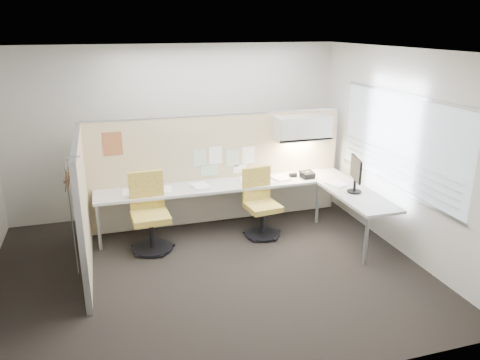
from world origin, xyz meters
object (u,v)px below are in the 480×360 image
object	(u,v)px
desk	(250,193)
monitor	(356,173)
chair_right	(260,205)
chair_left	(150,215)
phone	(307,175)

from	to	relation	value
desk	monitor	xyz separation A→B (m)	(1.37, -0.77, 0.43)
desk	chair_right	world-z (taller)	chair_right
chair_left	chair_right	size ratio (longest dim) A/B	1.08
chair_right	phone	xyz separation A→B (m)	(0.90, 0.32, 0.30)
desk	monitor	bearing A→B (deg)	-29.41
monitor	phone	size ratio (longest dim) A/B	2.37
desk	chair_right	xyz separation A→B (m)	(0.09, -0.25, -0.12)
chair_right	phone	size ratio (longest dim) A/B	4.61
phone	chair_left	bearing A→B (deg)	-177.76
desk	chair_right	size ratio (longest dim) A/B	3.92
chair_left	monitor	xyz separation A→B (m)	(2.94, -0.54, 0.52)
monitor	chair_left	bearing A→B (deg)	94.94
chair_left	chair_right	bearing A→B (deg)	-3.00
chair_right	phone	world-z (taller)	chair_right
monitor	phone	xyz separation A→B (m)	(-0.38, 0.84, -0.25)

